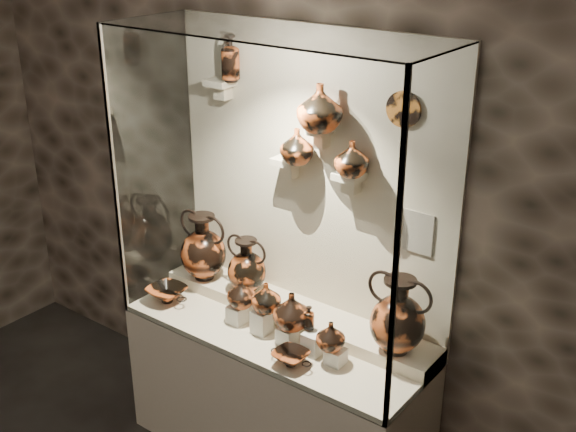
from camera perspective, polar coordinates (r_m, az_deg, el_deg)
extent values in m
cube|color=black|center=(3.78, 1.89, 2.94)|extent=(5.00, 0.02, 3.20)
cube|color=beige|center=(4.14, -0.97, -14.13)|extent=(1.70, 0.60, 0.80)
cube|color=beige|center=(3.90, -1.01, -9.27)|extent=(1.68, 0.58, 0.03)
cube|color=beige|center=(4.00, 0.54, -7.78)|extent=(1.70, 0.25, 0.10)
cube|color=beige|center=(3.78, 1.85, 2.92)|extent=(1.70, 0.03, 1.60)
cube|color=white|center=(3.33, -4.23, 0.03)|extent=(1.70, 0.01, 1.60)
cube|color=white|center=(4.09, -10.51, 4.11)|extent=(0.01, 0.60, 1.60)
cube|color=white|center=(3.13, 11.19, -1.91)|extent=(0.01, 0.60, 1.60)
cube|color=white|center=(3.34, -1.20, 14.35)|extent=(1.70, 0.60, 0.01)
cube|color=gray|center=(3.91, -13.54, 2.95)|extent=(0.02, 0.02, 1.60)
cube|color=gray|center=(2.90, 8.52, -3.83)|extent=(0.02, 0.02, 1.60)
cube|color=silver|center=(3.95, -4.01, -7.74)|extent=(0.09, 0.09, 0.10)
cube|color=silver|center=(3.85, -2.07, -8.34)|extent=(0.09, 0.09, 0.13)
cube|color=silver|center=(3.77, -0.03, -9.41)|extent=(0.09, 0.09, 0.09)
cube|color=silver|center=(3.69, 1.99, -10.01)|extent=(0.09, 0.09, 0.12)
cube|color=silver|center=(3.63, 3.82, -10.98)|extent=(0.09, 0.09, 0.08)
cube|color=beige|center=(3.93, -5.39, 10.45)|extent=(0.14, 0.12, 0.04)
cube|color=beige|center=(3.75, -0.05, 4.36)|extent=(0.14, 0.12, 0.04)
cube|color=beige|center=(3.57, 2.53, 6.78)|extent=(0.10, 0.12, 0.04)
cube|color=beige|center=(3.54, 4.87, 3.16)|extent=(0.14, 0.12, 0.04)
imported|color=#A84920|center=(3.88, -3.69, -6.11)|extent=(0.19, 0.19, 0.16)
imported|color=#BA4F20|center=(3.78, -1.71, -6.43)|extent=(0.21, 0.21, 0.17)
imported|color=#A84920|center=(3.70, 0.31, -7.49)|extent=(0.19, 0.19, 0.20)
imported|color=#A84920|center=(3.57, 3.42, -9.43)|extent=(0.17, 0.17, 0.15)
imported|color=#BA4F20|center=(3.63, 0.74, 5.56)|extent=(0.19, 0.19, 0.18)
imported|color=#BA4F20|center=(3.47, 2.55, 8.55)|extent=(0.28, 0.28, 0.23)
imported|color=#BA4F20|center=(3.46, 5.08, 4.54)|extent=(0.22, 0.22, 0.18)
cylinder|color=#BC6B25|center=(3.36, 9.09, 8.33)|extent=(0.17, 0.02, 0.17)
cube|color=beige|center=(3.51, 10.16, -1.29)|extent=(0.16, 0.01, 0.21)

